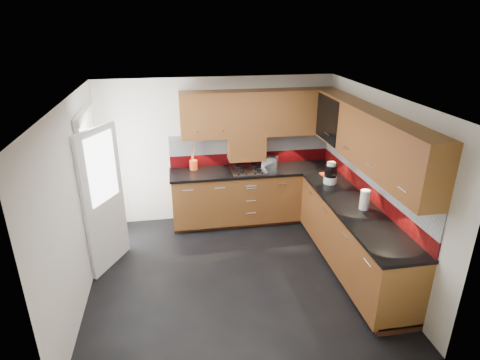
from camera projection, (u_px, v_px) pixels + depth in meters
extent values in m
cube|color=black|center=(235.00, 275.00, 5.47)|extent=(4.00, 3.80, 0.02)
cube|color=white|center=(234.00, 94.00, 4.54)|extent=(4.00, 3.80, 0.10)
cube|color=silver|center=(218.00, 150.00, 6.69)|extent=(4.00, 0.08, 2.64)
cube|color=silver|center=(269.00, 285.00, 3.34)|extent=(4.00, 0.08, 2.64)
cube|color=silver|center=(72.00, 206.00, 4.71)|extent=(0.08, 3.80, 2.64)
cube|color=silver|center=(379.00, 184.00, 5.31)|extent=(0.08, 3.80, 2.64)
cube|color=brown|center=(253.00, 195.00, 6.74)|extent=(2.70, 0.60, 0.95)
cube|color=brown|center=(352.00, 238.00, 5.45)|extent=(0.60, 2.60, 0.95)
cube|color=#432012|center=(253.00, 217.00, 6.93)|extent=(2.70, 0.54, 0.10)
cube|color=#432012|center=(351.00, 264.00, 5.61)|extent=(0.54, 2.60, 0.10)
cube|color=black|center=(253.00, 171.00, 6.56)|extent=(2.72, 0.62, 0.04)
cube|color=black|center=(356.00, 209.00, 5.26)|extent=(0.62, 2.60, 0.04)
cube|color=maroon|center=(250.00, 158.00, 6.79)|extent=(2.70, 0.02, 0.20)
cube|color=silver|center=(251.00, 143.00, 6.69)|extent=(2.70, 0.02, 0.34)
cube|color=maroon|center=(367.00, 190.00, 5.55)|extent=(0.02, 3.20, 0.20)
cube|color=silver|center=(370.00, 172.00, 5.45)|extent=(0.02, 3.20, 0.34)
cube|color=brown|center=(259.00, 113.00, 6.36)|extent=(2.50, 0.33, 0.72)
cube|color=brown|center=(369.00, 138.00, 5.07)|extent=(0.33, 2.87, 0.72)
cube|color=silver|center=(252.00, 129.00, 6.26)|extent=(1.80, 0.01, 0.16)
cube|color=silver|center=(356.00, 155.00, 5.09)|extent=(0.01, 2.00, 0.16)
cube|color=brown|center=(246.00, 147.00, 6.54)|extent=(0.60, 0.33, 0.40)
cube|color=black|center=(327.00, 119.00, 5.99)|extent=(0.01, 0.80, 0.66)
cube|color=#FFD18C|center=(346.00, 118.00, 6.03)|extent=(0.01, 0.76, 0.64)
cube|color=black|center=(338.00, 117.00, 6.01)|extent=(0.29, 0.76, 0.01)
cylinder|color=black|center=(345.00, 115.00, 5.74)|extent=(0.07, 0.07, 0.16)
cylinder|color=black|center=(341.00, 112.00, 5.88)|extent=(0.07, 0.07, 0.16)
cylinder|color=white|center=(337.00, 110.00, 6.01)|extent=(0.07, 0.07, 0.16)
cylinder|color=black|center=(333.00, 108.00, 6.15)|extent=(0.07, 0.07, 0.16)
cube|color=white|center=(94.00, 189.00, 5.61)|extent=(0.06, 0.95, 2.04)
cube|color=white|center=(104.00, 200.00, 5.33)|extent=(0.42, 0.73, 1.98)
cube|color=white|center=(102.00, 168.00, 5.16)|extent=(0.28, 0.50, 0.90)
cube|color=silver|center=(248.00, 169.00, 6.53)|extent=(0.55, 0.48, 0.02)
torus|color=black|center=(241.00, 171.00, 6.39)|extent=(0.12, 0.12, 0.02)
torus|color=black|center=(258.00, 170.00, 6.44)|extent=(0.12, 0.12, 0.02)
torus|color=black|center=(238.00, 166.00, 6.60)|extent=(0.12, 0.12, 0.02)
torus|color=black|center=(255.00, 165.00, 6.64)|extent=(0.12, 0.12, 0.02)
cube|color=black|center=(251.00, 174.00, 6.31)|extent=(0.42, 0.04, 0.02)
cylinder|color=#DD4814|center=(194.00, 165.00, 6.53)|extent=(0.13, 0.13, 0.16)
cylinder|color=brown|center=(192.00, 153.00, 6.47)|extent=(0.06, 0.03, 0.32)
cylinder|color=brown|center=(193.00, 154.00, 6.48)|extent=(0.06, 0.02, 0.29)
cylinder|color=brown|center=(192.00, 153.00, 6.46)|extent=(0.05, 0.05, 0.34)
cylinder|color=brown|center=(194.00, 154.00, 6.48)|extent=(0.05, 0.03, 0.27)
cylinder|color=brown|center=(192.00, 154.00, 6.46)|extent=(0.02, 0.06, 0.30)
cube|color=silver|center=(270.00, 162.00, 6.64)|extent=(0.29, 0.25, 0.17)
cube|color=black|center=(270.00, 156.00, 6.61)|extent=(0.19, 0.10, 0.01)
cube|color=black|center=(269.00, 156.00, 6.64)|extent=(0.19, 0.10, 0.01)
cylinder|color=white|center=(330.00, 180.00, 6.01)|extent=(0.20, 0.20, 0.11)
cylinder|color=black|center=(331.00, 171.00, 5.95)|extent=(0.19, 0.19, 0.17)
cylinder|color=white|center=(331.00, 164.00, 5.91)|extent=(0.13, 0.13, 0.04)
cylinder|color=white|center=(365.00, 200.00, 5.17)|extent=(0.16, 0.16, 0.26)
cube|color=red|center=(325.00, 174.00, 6.34)|extent=(0.17, 0.15, 0.02)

